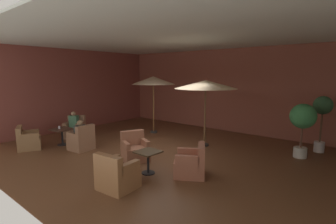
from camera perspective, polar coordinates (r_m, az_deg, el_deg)
The scene contains 19 objects.
ground_plane at distance 8.95m, azimuth -1.88°, elevation -8.97°, with size 11.24×9.11×0.02m, color brown.
wall_back_brick at distance 12.30m, azimuth 12.13°, elevation 4.82°, with size 11.24×0.08×3.82m, color #954E3F.
wall_left_accent at distance 12.93m, azimuth -20.91°, elevation 4.62°, with size 0.08×9.11×3.82m, color brown.
ceiling_slab at distance 8.60m, azimuth -2.01°, elevation 16.33°, with size 11.24×9.11×0.06m, color silver.
cafe_table_front_left at distance 10.45m, azimuth -22.75°, elevation -4.32°, with size 0.75×0.75×0.62m.
armchair_front_left_north at distance 10.49m, azimuth -28.99°, elevation -5.61°, with size 1.05×1.01×0.83m.
armchair_front_left_east at distance 9.56m, azimuth -18.87°, elevation -6.12°, with size 0.78×0.78×0.92m.
armchair_front_left_south at distance 11.50m, azimuth -20.25°, elevation -3.71°, with size 1.04×1.05×0.91m.
cafe_table_front_right at distance 7.00m, azimuth -4.51°, elevation -10.10°, with size 0.62×0.62×0.62m.
armchair_front_right_north at distance 6.91m, azimuth 5.22°, elevation -11.58°, with size 1.08×1.07×0.85m.
armchair_front_right_east at distance 8.09m, azimuth -7.46°, elevation -8.48°, with size 0.98×0.99×0.90m.
armchair_front_right_south at distance 6.24m, azimuth -11.46°, elevation -13.83°, with size 0.86×0.83×0.90m.
patio_umbrella_tall_red at distance 9.38m, azimuth 8.47°, elevation 6.07°, with size 2.29×2.29×2.46m.
patio_umbrella_center_beige at distance 11.42m, azimuth -3.33°, elevation 7.02°, with size 1.93×1.93×2.57m.
potted_tree_left_corner at distance 9.14m, azimuth 28.06°, elevation -1.58°, with size 0.80×0.80×1.76m.
potted_tree_mid_left at distance 10.07m, azimuth 31.42°, elevation 0.07°, with size 0.62×0.62×1.95m.
patron_blue_shirt at distance 9.51m, azimuth -19.14°, elevation -3.87°, with size 0.27×0.40×0.63m.
patron_by_window at distance 11.38m, azimuth -20.45°, elevation -1.79°, with size 0.42×0.41×0.68m.
iced_drink_cup at distance 10.44m, azimuth -23.27°, elevation -3.21°, with size 0.08×0.08×0.11m, color white.
Camera 1 is at (5.63, -6.40, 2.71)m, focal length 27.08 mm.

